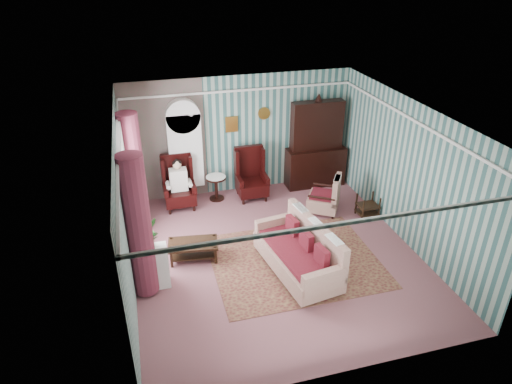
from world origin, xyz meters
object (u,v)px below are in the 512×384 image
object	(u,v)px
wingback_right	(252,175)
dresser_hutch	(317,142)
bookcase	(186,156)
floral_armchair	(324,191)
plant_stand	(153,267)
coffee_table	(194,251)
nest_table	(368,206)
round_side_table	(216,188)
wingback_left	(179,183)
sofa	(297,251)
seated_woman	(179,185)

from	to	relation	value
wingback_right	dresser_hutch	bearing A→B (deg)	8.77
bookcase	dresser_hutch	xyz separation A→B (m)	(3.25, -0.12, 0.06)
dresser_hutch	wingback_right	distance (m)	1.86
dresser_hutch	floral_armchair	distance (m)	1.53
plant_stand	dresser_hutch	bearing A→B (deg)	35.08
bookcase	plant_stand	distance (m)	3.39
wingback_right	coffee_table	world-z (taller)	wingback_right
nest_table	coffee_table	bearing A→B (deg)	-171.61
plant_stand	floral_armchair	xyz separation A→B (m)	(3.98, 1.67, 0.14)
wingback_right	round_side_table	bearing A→B (deg)	169.99
dresser_hutch	wingback_left	bearing A→B (deg)	-175.59
nest_table	sofa	distance (m)	2.73
floral_armchair	sofa	bearing A→B (deg)	178.00
bookcase	plant_stand	bearing A→B (deg)	-108.49
round_side_table	floral_armchair	size ratio (longest dim) A/B	0.56
seated_woman	nest_table	xyz separation A→B (m)	(4.07, -1.55, -0.32)
sofa	dresser_hutch	bearing A→B (deg)	-35.61
dresser_hutch	floral_armchair	bearing A→B (deg)	-103.47
bookcase	nest_table	distance (m)	4.37
bookcase	wingback_left	bearing A→B (deg)	-122.66
round_side_table	floral_armchair	xyz separation A→B (m)	(2.28, -1.23, 0.24)
seated_woman	bookcase	bearing A→B (deg)	57.34
nest_table	sofa	bearing A→B (deg)	-146.08
wingback_right	seated_woman	xyz separation A→B (m)	(-1.75, 0.00, -0.04)
round_side_table	sofa	distance (m)	3.35
wingback_right	coffee_table	size ratio (longest dim) A/B	1.30
bookcase	round_side_table	world-z (taller)	bookcase
bookcase	round_side_table	bearing A→B (deg)	-20.27
round_side_table	floral_armchair	distance (m)	2.60
coffee_table	wingback_left	bearing A→B (deg)	90.00
round_side_table	sofa	world-z (taller)	sofa
wingback_right	seated_woman	distance (m)	1.75
wingback_left	floral_armchair	size ratio (longest dim) A/B	1.16
wingback_left	wingback_right	bearing A→B (deg)	0.00
wingback_left	floral_armchair	world-z (taller)	wingback_left
round_side_table	coffee_table	world-z (taller)	round_side_table
dresser_hutch	floral_armchair	world-z (taller)	dresser_hutch
nest_table	sofa	world-z (taller)	sofa
wingback_right	nest_table	size ratio (longest dim) A/B	2.31
dresser_hutch	round_side_table	size ratio (longest dim) A/B	3.93
seated_woman	plant_stand	distance (m)	2.87
round_side_table	coffee_table	distance (m)	2.47
wingback_left	round_side_table	bearing A→B (deg)	9.46
seated_woman	plant_stand	size ratio (longest dim) A/B	1.47
dresser_hutch	seated_woman	bearing A→B (deg)	-175.59
plant_stand	sofa	distance (m)	2.64
seated_woman	round_side_table	bearing A→B (deg)	9.46
nest_table	floral_armchair	distance (m)	1.05
wingback_left	bookcase	bearing A→B (deg)	57.34
bookcase	wingback_right	size ratio (longest dim) A/B	1.79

